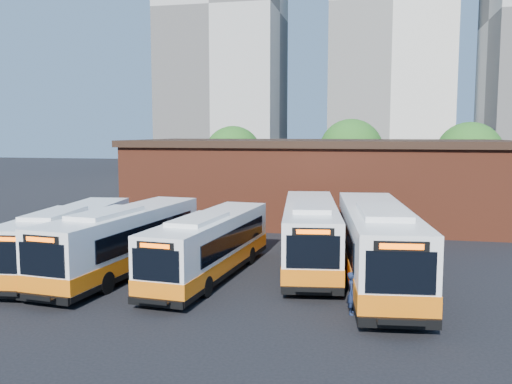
% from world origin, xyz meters
% --- Properties ---
extents(ground, '(220.00, 220.00, 0.00)m').
position_xyz_m(ground, '(0.00, 0.00, 0.00)').
color(ground, black).
extents(bus_farwest, '(3.67, 12.01, 3.23)m').
position_xyz_m(bus_farwest, '(-10.80, 1.89, 1.47)').
color(bus_farwest, white).
rests_on(bus_farwest, ground).
extents(bus_west, '(3.81, 12.44, 3.34)m').
position_xyz_m(bus_west, '(-7.77, 1.89, 1.52)').
color(bus_west, white).
rests_on(bus_west, ground).
extents(bus_midwest, '(3.38, 11.72, 3.15)m').
position_xyz_m(bus_midwest, '(-3.37, 2.11, 1.43)').
color(bus_midwest, white).
rests_on(bus_midwest, ground).
extents(bus_mideast, '(4.23, 12.97, 3.48)m').
position_xyz_m(bus_mideast, '(1.12, 5.38, 1.58)').
color(bus_mideast, white).
rests_on(bus_mideast, ground).
extents(bus_east, '(4.31, 13.94, 3.74)m').
position_xyz_m(bus_east, '(4.52, 2.60, 1.70)').
color(bus_east, white).
rests_on(bus_east, ground).
extents(transit_worker, '(0.45, 0.64, 1.66)m').
position_xyz_m(transit_worker, '(3.58, -1.93, 0.83)').
color(transit_worker, '#131D37').
rests_on(transit_worker, ground).
extents(depot_building, '(28.60, 12.60, 6.40)m').
position_xyz_m(depot_building, '(0.00, 20.00, 3.26)').
color(depot_building, maroon).
rests_on(depot_building, ground).
extents(tree_west, '(6.00, 6.00, 7.65)m').
position_xyz_m(tree_west, '(-10.00, 32.00, 4.64)').
color(tree_west, '#382314').
rests_on(tree_west, ground).
extents(tree_mid, '(6.56, 6.56, 8.36)m').
position_xyz_m(tree_mid, '(2.00, 34.00, 5.08)').
color(tree_mid, '#382314').
rests_on(tree_mid, ground).
extents(tree_east, '(6.24, 6.24, 7.96)m').
position_xyz_m(tree_east, '(13.00, 31.00, 4.83)').
color(tree_east, '#382314').
rests_on(tree_east, ground).
extents(tower_left, '(20.00, 18.00, 56.20)m').
position_xyz_m(tower_left, '(-22.00, 72.00, 27.84)').
color(tower_left, '#B8B4A9').
rests_on(tower_left, ground).
extents(tower_center, '(22.00, 20.00, 61.20)m').
position_xyz_m(tower_center, '(7.00, 86.00, 30.34)').
color(tower_center, silver).
rests_on(tower_center, ground).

